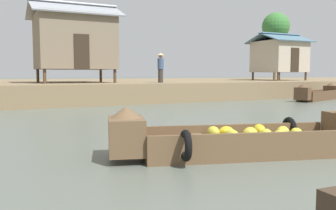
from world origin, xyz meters
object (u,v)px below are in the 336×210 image
(banana_boat, at_px, (245,137))
(stilt_house_left, at_px, (75,41))
(fishing_skiff_distant, at_px, (318,94))
(stilt_house_mid_left, at_px, (279,56))
(vendor_person, at_px, (161,66))
(palm_tree_mid, at_px, (276,27))

(banana_boat, xyz_separation_m, stilt_house_left, (0.20, 15.20, 3.00))
(fishing_skiff_distant, distance_m, stilt_house_mid_left, 8.10)
(stilt_house_left, bearing_deg, fishing_skiff_distant, -25.11)
(banana_boat, xyz_separation_m, vendor_person, (4.44, 12.97, 1.61))
(stilt_house_left, height_order, vendor_person, stilt_house_left)
(stilt_house_mid_left, height_order, vendor_person, stilt_house_mid_left)
(palm_tree_mid, distance_m, vendor_person, 15.70)
(palm_tree_mid, bearing_deg, stilt_house_mid_left, -128.06)
(stilt_house_left, relative_size, vendor_person, 2.89)
(stilt_house_mid_left, distance_m, vendor_person, 12.27)
(stilt_house_left, distance_m, palm_tree_mid, 18.79)
(fishing_skiff_distant, distance_m, stilt_house_left, 14.14)
(fishing_skiff_distant, relative_size, palm_tree_mid, 0.78)
(palm_tree_mid, bearing_deg, stilt_house_left, -168.26)
(stilt_house_mid_left, relative_size, palm_tree_mid, 0.67)
(banana_boat, relative_size, stilt_house_left, 1.05)
(fishing_skiff_distant, bearing_deg, palm_tree_mid, 59.25)
(banana_boat, bearing_deg, stilt_house_left, 89.23)
(fishing_skiff_distant, bearing_deg, stilt_house_left, 154.89)
(palm_tree_mid, xyz_separation_m, vendor_person, (-14.02, -6.03, -3.67))
(palm_tree_mid, bearing_deg, banana_boat, -134.19)
(stilt_house_mid_left, xyz_separation_m, vendor_person, (-11.80, -3.19, -0.97))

